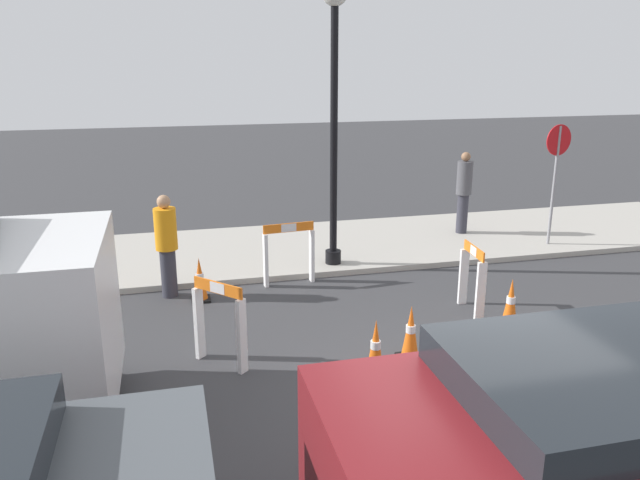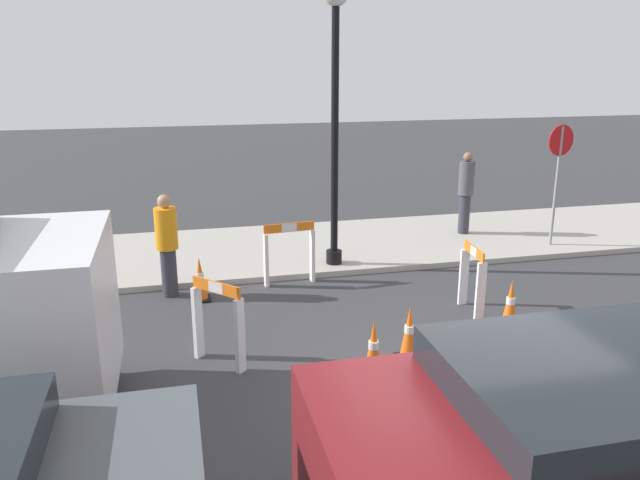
# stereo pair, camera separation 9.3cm
# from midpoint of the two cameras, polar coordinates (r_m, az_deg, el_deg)

# --- Properties ---
(ground_plane) EXTENTS (60.00, 60.00, 0.00)m
(ground_plane) POSITION_cam_midpoint_polar(r_m,az_deg,el_deg) (7.25, 11.88, -15.13)
(ground_plane) COLOR #38383A
(sidewalk_slab) EXTENTS (18.00, 3.35, 0.10)m
(sidewalk_slab) POSITION_cam_midpoint_polar(r_m,az_deg,el_deg) (12.60, 0.12, -0.59)
(sidewalk_slab) COLOR #ADA89E
(sidewalk_slab) RESTS_ON ground_plane
(streetlamp_post) EXTENTS (0.44, 0.44, 4.86)m
(streetlamp_post) POSITION_cam_midpoint_polar(r_m,az_deg,el_deg) (10.85, 1.65, 13.79)
(streetlamp_post) COLOR black
(streetlamp_post) RESTS_ON sidewalk_slab
(stop_sign) EXTENTS (0.59, 0.12, 2.39)m
(stop_sign) POSITION_cam_midpoint_polar(r_m,az_deg,el_deg) (13.06, 21.16, 6.35)
(stop_sign) COLOR gray
(stop_sign) RESTS_ON sidewalk_slab
(barricade_0) EXTENTS (0.18, 0.71, 1.05)m
(barricade_0) POSITION_cam_midpoint_polar(r_m,az_deg,el_deg) (9.67, 14.01, -3.39)
(barricade_0) COLOR white
(barricade_0) RESTS_ON ground_plane
(barricade_1) EXTENTS (0.89, 0.22, 1.07)m
(barricade_1) POSITION_cam_midpoint_polar(r_m,az_deg,el_deg) (10.55, -2.57, -1.03)
(barricade_1) COLOR white
(barricade_1) RESTS_ON ground_plane
(barricade_2) EXTENTS (0.62, 0.66, 1.11)m
(barricade_2) POSITION_cam_midpoint_polar(r_m,az_deg,el_deg) (7.91, -8.98, -7.33)
(barricade_2) COLOR white
(barricade_2) RESTS_ON ground_plane
(traffic_cone_0) EXTENTS (0.30, 0.30, 0.72)m
(traffic_cone_0) POSITION_cam_midpoint_polar(r_m,az_deg,el_deg) (10.08, -10.65, -3.58)
(traffic_cone_0) COLOR black
(traffic_cone_0) RESTS_ON ground_plane
(traffic_cone_1) EXTENTS (0.30, 0.30, 0.74)m
(traffic_cone_1) POSITION_cam_midpoint_polar(r_m,az_deg,el_deg) (8.11, 8.48, -8.49)
(traffic_cone_1) COLOR black
(traffic_cone_1) RESTS_ON ground_plane
(traffic_cone_2) EXTENTS (0.30, 0.30, 0.75)m
(traffic_cone_2) POSITION_cam_midpoint_polar(r_m,az_deg,el_deg) (7.64, 5.26, -9.98)
(traffic_cone_2) COLOR black
(traffic_cone_2) RESTS_ON ground_plane
(traffic_cone_3) EXTENTS (0.30, 0.30, 0.74)m
(traffic_cone_3) POSITION_cam_midpoint_polar(r_m,az_deg,el_deg) (9.31, 17.28, -5.69)
(traffic_cone_3) COLOR black
(traffic_cone_3) RESTS_ON ground_plane
(person_worker) EXTENTS (0.47, 0.47, 1.68)m
(person_worker) POSITION_cam_midpoint_polar(r_m,az_deg,el_deg) (10.20, -13.56, -0.23)
(person_worker) COLOR #33333D
(person_worker) RESTS_ON ground_plane
(person_pedestrian) EXTENTS (0.35, 0.35, 1.73)m
(person_pedestrian) POSITION_cam_midpoint_polar(r_m,az_deg,el_deg) (13.51, 13.38, 4.47)
(person_pedestrian) COLOR #33333D
(person_pedestrian) RESTS_ON sidewalk_slab
(parked_car_1) EXTENTS (4.27, 2.02, 1.76)m
(parked_car_1) POSITION_cam_midpoint_polar(r_m,az_deg,el_deg) (5.22, 25.06, -17.31)
(parked_car_1) COLOR maroon
(parked_car_1) RESTS_ON ground_plane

